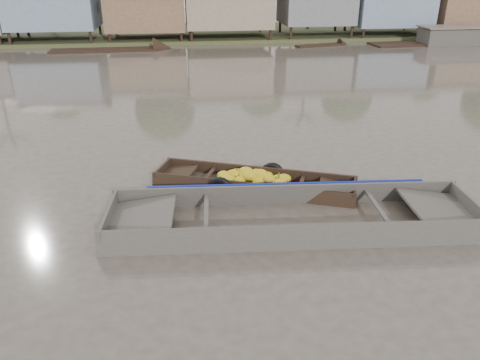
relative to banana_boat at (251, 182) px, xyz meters
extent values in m
plane|color=#4D443B|center=(-0.37, -2.47, -0.15)|extent=(120.00, 120.00, 0.00)
cube|color=#384723|center=(-0.37, 30.53, -0.15)|extent=(120.00, 12.00, 0.50)
cube|color=gray|center=(-10.87, 27.03, 2.55)|extent=(6.20, 5.20, 3.20)
cube|color=brown|center=(-4.17, 27.03, 2.05)|extent=(5.80, 4.60, 2.70)
cube|color=gray|center=(2.13, 27.03, 2.50)|extent=(6.50, 5.30, 3.30)
cube|color=slate|center=(9.13, 27.03, 2.45)|extent=(5.40, 4.70, 2.90)
cube|color=gray|center=(15.13, 27.03, 2.35)|extent=(6.00, 5.00, 3.10)
cube|color=brown|center=(21.63, 27.03, 2.30)|extent=(5.70, 4.90, 2.80)
cylinder|color=#473323|center=(-12.37, 31.53, 2.30)|extent=(0.28, 0.28, 4.90)
cylinder|color=#473323|center=(5.63, 31.53, 2.48)|extent=(0.28, 0.28, 5.25)
cylinder|color=#473323|center=(21.63, 31.53, 2.13)|extent=(0.28, 0.28, 4.55)
cube|color=black|center=(0.08, -0.02, -0.23)|extent=(5.26, 2.83, 0.08)
cube|color=black|center=(0.28, 0.51, -0.02)|extent=(5.06, 2.07, 0.50)
cube|color=black|center=(-0.13, -0.55, -0.02)|extent=(5.06, 2.07, 0.50)
cube|color=black|center=(2.53, -0.96, -0.02)|extent=(0.48, 1.11, 0.47)
cube|color=black|center=(2.10, -0.80, 0.04)|extent=(1.21, 1.27, 0.19)
cube|color=black|center=(-2.37, 0.93, -0.02)|extent=(0.48, 1.11, 0.47)
cube|color=black|center=(-1.95, 0.76, 0.04)|extent=(1.21, 1.27, 0.19)
cube|color=black|center=(-1.10, 0.44, 0.08)|extent=(0.50, 1.08, 0.05)
cube|color=black|center=(1.25, -0.47, 0.08)|extent=(0.50, 1.08, 0.05)
ellipsoid|color=gold|center=(0.42, 0.20, 0.08)|extent=(0.44, 0.37, 0.23)
ellipsoid|color=gold|center=(0.03, 0.25, 0.11)|extent=(0.41, 0.35, 0.21)
ellipsoid|color=gold|center=(0.47, 0.21, 0.07)|extent=(0.42, 0.36, 0.22)
ellipsoid|color=gold|center=(-0.36, 0.21, 0.18)|extent=(0.51, 0.43, 0.26)
ellipsoid|color=gold|center=(0.86, -0.10, 0.09)|extent=(0.50, 0.42, 0.26)
ellipsoid|color=gold|center=(-0.81, -0.01, -0.03)|extent=(0.40, 0.34, 0.21)
ellipsoid|color=gold|center=(-0.61, -0.05, 0.02)|extent=(0.49, 0.42, 0.26)
ellipsoid|color=gold|center=(0.10, -0.13, 0.18)|extent=(0.45, 0.39, 0.24)
ellipsoid|color=gold|center=(0.00, 0.21, 0.15)|extent=(0.45, 0.38, 0.24)
ellipsoid|color=gold|center=(0.21, -0.10, 0.26)|extent=(0.52, 0.44, 0.27)
ellipsoid|color=gold|center=(-0.65, 0.07, 0.07)|extent=(0.51, 0.43, 0.26)
ellipsoid|color=gold|center=(-0.06, -0.12, 0.23)|extent=(0.48, 0.41, 0.25)
ellipsoid|color=gold|center=(0.07, 0.11, 0.17)|extent=(0.48, 0.41, 0.25)
ellipsoid|color=gold|center=(0.05, -0.35, 0.04)|extent=(0.41, 0.35, 0.21)
ellipsoid|color=gold|center=(-0.70, 0.41, 0.06)|extent=(0.46, 0.40, 0.24)
ellipsoid|color=gold|center=(-0.14, 0.12, 0.26)|extent=(0.48, 0.41, 0.25)
ellipsoid|color=gold|center=(-0.57, 0.02, 0.08)|extent=(0.45, 0.38, 0.23)
ellipsoid|color=gold|center=(-0.08, 0.17, 0.16)|extent=(0.45, 0.38, 0.23)
ellipsoid|color=gold|center=(0.13, 0.05, 0.24)|extent=(0.39, 0.33, 0.20)
ellipsoid|color=gold|center=(-0.66, -0.03, 0.03)|extent=(0.50, 0.43, 0.26)
ellipsoid|color=gold|center=(-0.14, -0.01, 0.18)|extent=(0.47, 0.40, 0.25)
ellipsoid|color=gold|center=(-0.08, 0.34, 0.15)|extent=(0.40, 0.34, 0.21)
ellipsoid|color=gold|center=(-0.33, -0.13, 0.13)|extent=(0.39, 0.33, 0.20)
ellipsoid|color=gold|center=(0.43, -0.32, 0.20)|extent=(0.40, 0.34, 0.21)
ellipsoid|color=gold|center=(0.38, -0.19, 0.19)|extent=(0.47, 0.40, 0.24)
ellipsoid|color=gold|center=(0.69, -0.40, 0.11)|extent=(0.47, 0.40, 0.24)
ellipsoid|color=gold|center=(-0.76, 0.25, 0.00)|extent=(0.39, 0.33, 0.20)
ellipsoid|color=gold|center=(0.74, 0.01, 0.05)|extent=(0.44, 0.38, 0.23)
ellipsoid|color=gold|center=(-0.68, 0.24, 0.08)|extent=(0.51, 0.43, 0.27)
ellipsoid|color=gold|center=(0.80, -0.65, 0.02)|extent=(0.42, 0.36, 0.22)
ellipsoid|color=gold|center=(0.17, -0.24, 0.14)|extent=(0.44, 0.38, 0.23)
ellipsoid|color=gold|center=(-0.47, 0.26, 0.15)|extent=(0.43, 0.37, 0.23)
cylinder|color=#3F6626|center=(-0.37, 0.15, 0.26)|extent=(0.04, 0.04, 0.17)
cylinder|color=#3F6626|center=(0.25, -0.09, 0.26)|extent=(0.04, 0.04, 0.17)
cylinder|color=#3F6626|center=(0.70, -0.26, 0.26)|extent=(0.04, 0.04, 0.17)
torus|color=black|center=(0.66, 0.45, 0.00)|extent=(0.70, 0.40, 0.68)
torus|color=black|center=(-0.87, -0.35, 0.00)|extent=(0.71, 0.41, 0.69)
cube|color=#3F3935|center=(0.66, -2.11, -0.23)|extent=(8.38, 2.32, 0.08)
cube|color=#3F3935|center=(0.72, -1.10, 0.07)|extent=(8.46, 0.73, 0.68)
cube|color=#3F3935|center=(0.59, -3.12, 0.07)|extent=(8.46, 0.73, 0.68)
cube|color=#3F3935|center=(4.79, -2.38, 0.07)|extent=(0.19, 2.07, 0.64)
cube|color=#3F3935|center=(4.07, -2.34, 0.15)|extent=(1.55, 1.87, 0.26)
cube|color=#3F3935|center=(-3.48, -1.84, 0.07)|extent=(0.19, 2.07, 0.64)
cube|color=#3F3935|center=(-2.76, -1.89, 0.15)|extent=(1.55, 1.87, 0.26)
cube|color=#3F3935|center=(-1.32, -1.98, 0.21)|extent=(0.23, 1.99, 0.05)
cube|color=#3F3935|center=(2.63, -2.24, 0.21)|extent=(0.23, 1.99, 0.05)
cube|color=#665E54|center=(0.66, -2.11, -0.17)|extent=(6.40, 2.03, 0.02)
cube|color=navy|center=(0.73, -1.03, 0.33)|extent=(6.84, 0.55, 0.17)
torus|color=olive|center=(3.13, -2.61, -0.14)|extent=(0.47, 0.47, 0.07)
torus|color=olive|center=(3.13, -2.61, -0.10)|extent=(0.38, 0.38, 0.07)
cube|color=black|center=(-6.91, 22.73, -0.20)|extent=(7.30, 1.90, 0.35)
cube|color=black|center=(17.27, 22.93, -0.20)|extent=(9.99, 3.06, 0.35)
cube|color=black|center=(8.43, 22.90, -0.20)|extent=(3.74, 1.64, 0.35)
cube|color=black|center=(18.63, 22.53, 0.40)|extent=(5.00, 2.00, 1.20)
camera|label=1|loc=(-1.71, -11.24, 5.32)|focal=35.00mm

